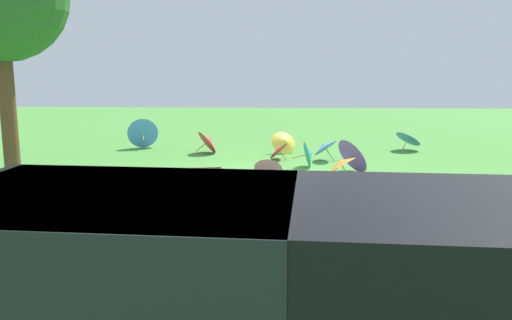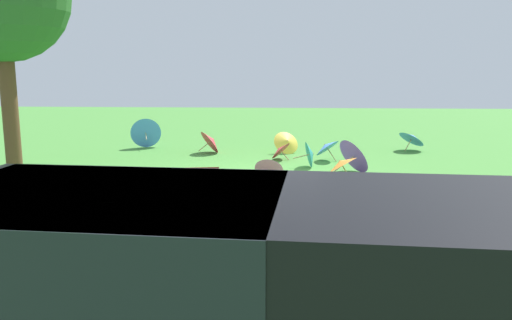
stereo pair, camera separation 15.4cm
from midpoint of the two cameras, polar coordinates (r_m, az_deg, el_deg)
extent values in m
plane|color=#478C38|center=(11.54, 0.32, -2.00)|extent=(40.00, 40.00, 0.00)
cube|color=black|center=(3.95, -2.60, -13.38)|extent=(4.71, 2.18, 1.35)
cube|color=black|center=(4.05, -15.73, -7.15)|extent=(2.69, 2.08, 0.55)
cylinder|color=black|center=(5.43, -18.42, -12.61)|extent=(0.77, 0.27, 0.76)
cylinder|color=black|center=(5.08, 18.05, -14.19)|extent=(0.77, 0.27, 0.76)
cube|color=maroon|center=(8.37, -9.87, -3.69)|extent=(1.65, 0.71, 0.05)
cube|color=maroon|center=(8.13, -9.98, -2.49)|extent=(1.60, 0.38, 0.45)
cube|color=black|center=(8.48, -14.16, -5.24)|extent=(0.15, 0.41, 0.45)
cube|color=black|center=(8.42, -5.45, -5.09)|extent=(0.15, 0.41, 0.45)
cylinder|color=brown|center=(11.58, -25.76, 4.63)|extent=(0.31, 0.31, 3.04)
cylinder|color=tan|center=(13.72, 7.75, 0.58)|extent=(0.25, 0.15, 0.34)
cone|color=#4C8CE5|center=(13.75, 7.14, 1.51)|extent=(0.86, 0.89, 0.52)
sphere|color=tan|center=(13.75, 7.00, 1.72)|extent=(0.06, 0.06, 0.05)
cylinder|color=tan|center=(11.16, 0.85, -1.72)|extent=(0.06, 0.31, 0.24)
cone|color=pink|center=(11.31, 1.00, -0.78)|extent=(0.68, 0.55, 0.57)
sphere|color=tan|center=(11.35, 1.04, -0.56)|extent=(0.04, 0.05, 0.05)
cylinder|color=tan|center=(9.81, -16.95, -3.47)|extent=(0.27, 0.17, 0.17)
cone|color=purple|center=(9.75, -18.03, -3.02)|extent=(0.63, 0.72, 0.59)
sphere|color=tan|center=(9.74, -18.28, -2.91)|extent=(0.06, 0.06, 0.05)
cylinder|color=tan|center=(15.04, 2.45, 1.49)|extent=(0.17, 0.32, 0.27)
cone|color=yellow|center=(14.82, 2.83, 2.01)|extent=(0.89, 0.81, 0.66)
sphere|color=tan|center=(14.77, 2.92, 2.14)|extent=(0.05, 0.06, 0.05)
cylinder|color=tan|center=(12.12, 9.10, -0.39)|extent=(0.48, 0.29, 0.32)
cone|color=purple|center=(12.29, 10.36, 0.61)|extent=(0.96, 1.07, 0.86)
sphere|color=tan|center=(12.32, 10.61, 0.81)|extent=(0.06, 0.06, 0.05)
cylinder|color=tan|center=(13.81, 2.62, 0.52)|extent=(0.23, 0.11, 0.24)
cone|color=#D8383F|center=(13.84, 2.07, 1.15)|extent=(0.68, 0.75, 0.50)
sphere|color=tan|center=(13.84, 1.94, 1.29)|extent=(0.06, 0.05, 0.05)
cylinder|color=tan|center=(9.36, -7.54, -4.00)|extent=(0.20, 0.28, 0.31)
cone|color=orange|center=(9.49, -8.04, -2.64)|extent=(0.96, 0.92, 0.61)
sphere|color=tan|center=(9.52, -8.15, -2.35)|extent=(0.06, 0.06, 0.05)
cylinder|color=tan|center=(15.87, 15.68, 1.60)|extent=(0.22, 0.15, 0.34)
cone|color=#4C8CE5|center=(15.94, 16.11, 2.42)|extent=(1.00, 1.02, 0.55)
sphere|color=tan|center=(15.96, 16.22, 2.63)|extent=(0.06, 0.06, 0.05)
cylinder|color=tan|center=(14.86, -6.25, 1.45)|extent=(0.31, 0.18, 0.25)
cone|color=#D8383F|center=(14.91, -5.44, 2.11)|extent=(0.85, 0.93, 0.71)
sphere|color=tan|center=(14.92, -5.21, 2.29)|extent=(0.06, 0.06, 0.05)
cylinder|color=tan|center=(12.79, 4.41, 0.40)|extent=(0.38, 0.08, 0.11)
cone|color=teal|center=(12.82, 5.50, 0.66)|extent=(0.34, 0.67, 0.65)
sphere|color=tan|center=(12.83, 5.76, 0.72)|extent=(0.05, 0.04, 0.04)
cylinder|color=tan|center=(11.03, 9.58, -1.65)|extent=(0.26, 0.13, 0.41)
cone|color=orange|center=(11.02, 8.83, -0.33)|extent=(0.85, 0.87, 0.46)
sphere|color=tan|center=(11.02, 8.68, -0.06)|extent=(0.06, 0.05, 0.05)
cylinder|color=tan|center=(9.71, -25.82, -4.58)|extent=(0.09, 0.19, 0.26)
cone|color=#4C8CE5|center=(9.75, -25.38, -3.50)|extent=(0.75, 0.72, 0.43)
sphere|color=tan|center=(9.76, -25.28, -3.25)|extent=(0.05, 0.06, 0.05)
cylinder|color=tan|center=(15.89, -12.49, 2.54)|extent=(0.18, 0.53, 0.14)
cone|color=#4C8CE5|center=(16.23, -12.54, 2.96)|extent=(0.97, 0.60, 0.93)
sphere|color=tan|center=(16.31, -12.55, 3.05)|extent=(0.05, 0.05, 0.04)
camera|label=1|loc=(0.08, -90.42, -0.08)|focal=36.64mm
camera|label=2|loc=(0.08, 89.58, 0.08)|focal=36.64mm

